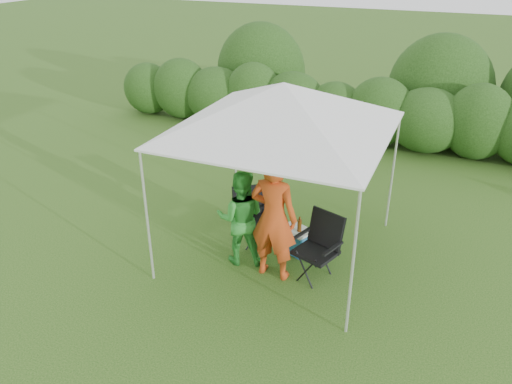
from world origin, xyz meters
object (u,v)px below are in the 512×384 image
at_px(man, 274,218).
at_px(chair_left, 250,212).
at_px(canopy, 283,107).
at_px(woman, 241,218).
at_px(cooler, 296,240).
at_px(chair_right, 320,242).

bearing_deg(man, chair_left, -45.15).
distance_m(canopy, woman, 1.82).
height_order(canopy, chair_left, canopy).
bearing_deg(cooler, canopy, -139.10).
height_order(man, woman, man).
distance_m(chair_right, woman, 1.28).
bearing_deg(man, woman, -11.98).
bearing_deg(man, cooler, -96.78).
relative_size(canopy, cooler, 5.17).
height_order(canopy, man, canopy).
relative_size(chair_right, cooler, 1.72).
distance_m(canopy, man, 1.62).
bearing_deg(man, chair_right, -156.83).
xyz_separation_m(chair_left, cooler, (0.84, -0.03, -0.33)).
relative_size(woman, cooler, 2.62).
height_order(man, cooler, man).
xyz_separation_m(canopy, woman, (-0.46, -0.53, -1.68)).
xyz_separation_m(canopy, cooler, (0.26, 0.08, -2.25)).
bearing_deg(chair_right, woman, -156.09).
bearing_deg(chair_left, canopy, -45.21).
xyz_separation_m(chair_right, cooler, (-0.54, 0.50, -0.37)).
xyz_separation_m(man, woman, (-0.60, 0.15, -0.21)).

